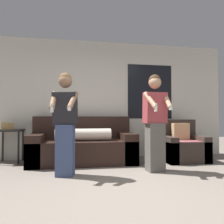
{
  "coord_description": "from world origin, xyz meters",
  "views": [
    {
      "loc": [
        -0.69,
        -2.43,
        0.92
      ],
      "look_at": [
        -0.08,
        1.14,
        1.01
      ],
      "focal_mm": 35.0,
      "sensor_mm": 36.0,
      "label": 1
    }
  ],
  "objects": [
    {
      "name": "armchair",
      "position": [
        1.57,
        1.98,
        0.3
      ],
      "size": [
        0.89,
        0.82,
        0.88
      ],
      "color": "#332823",
      "rests_on": "ground_plane"
    },
    {
      "name": "ground_plane",
      "position": [
        0.0,
        0.0,
        0.0
      ],
      "size": [
        14.0,
        14.0,
        0.0
      ],
      "primitive_type": "plane",
      "color": "slate"
    },
    {
      "name": "couch",
      "position": [
        -0.53,
        2.12,
        0.33
      ],
      "size": [
        2.09,
        0.97,
        0.95
      ],
      "color": "black",
      "rests_on": "ground_plane"
    },
    {
      "name": "wall_back",
      "position": [
        0.02,
        2.64,
        1.35
      ],
      "size": [
        5.88,
        0.07,
        2.7
      ],
      "color": "beige",
      "rests_on": "ground_plane"
    },
    {
      "name": "side_table",
      "position": [
        -2.0,
        2.36,
        0.57
      ],
      "size": [
        0.48,
        0.45,
        0.83
      ],
      "color": "black",
      "rests_on": "ground_plane"
    },
    {
      "name": "person_right",
      "position": [
        0.67,
        1.16,
        0.86
      ],
      "size": [
        0.44,
        0.48,
        1.67
      ],
      "color": "#56514C",
      "rests_on": "ground_plane"
    },
    {
      "name": "person_left",
      "position": [
        -0.84,
        1.1,
        0.84
      ],
      "size": [
        0.43,
        0.53,
        1.64
      ],
      "color": "#384770",
      "rests_on": "ground_plane"
    }
  ]
}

